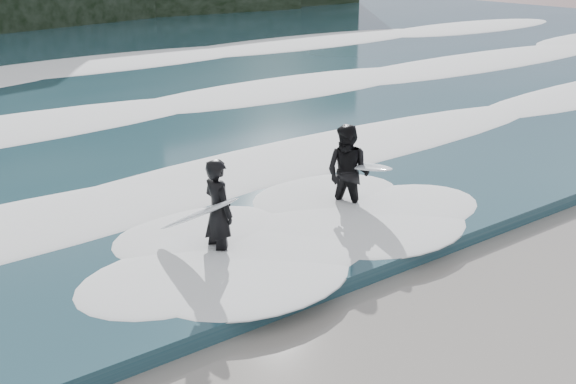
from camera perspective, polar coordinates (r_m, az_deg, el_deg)
name	(u,v)px	position (r m, az deg, el deg)	size (l,w,h in m)	color
ground	(548,345)	(11.54, 19.88, -11.27)	(120.00, 120.00, 0.00)	#7E5D57
foam_near	(218,171)	(17.30, -5.52, 1.68)	(60.00, 3.20, 0.20)	white
foam_mid	(97,115)	(23.32, -14.86, 5.87)	(60.00, 4.00, 0.24)	white
foam_far	(5,73)	(31.65, -21.49, 8.72)	(60.00, 4.80, 0.30)	white
surfer_left	(216,212)	(13.01, -5.75, -1.62)	(1.19, 1.93, 2.00)	black
surfer_right	(349,173)	(15.09, 4.87, 1.53)	(1.53, 2.26, 2.05)	black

